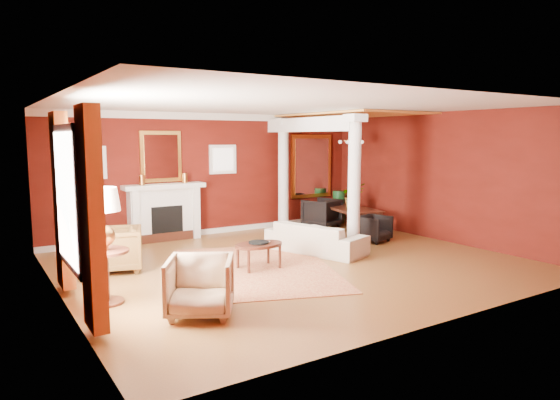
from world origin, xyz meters
TOP-DOWN VIEW (x-y plane):
  - ground at (0.00, 0.00)m, footprint 8.00×8.00m
  - room_shell at (0.00, 0.00)m, footprint 8.04×7.04m
  - fireplace at (-1.30, 3.32)m, footprint 1.85×0.42m
  - overmantel_mirror at (-1.30, 3.45)m, footprint 0.95×0.07m
  - flank_window_left at (-2.85, 3.46)m, footprint 0.70×0.07m
  - flank_window_right at (0.25, 3.46)m, footprint 0.70×0.07m
  - left_window at (-3.89, -0.60)m, footprint 0.21×2.55m
  - column_front at (1.70, 0.30)m, footprint 0.36×0.36m
  - column_back at (1.70, 3.00)m, footprint 0.36×0.36m
  - header_beam at (1.70, 1.90)m, footprint 0.30×3.20m
  - amber_ceiling at (2.85, 1.75)m, footprint 2.30×3.40m
  - dining_mirror at (2.90, 3.45)m, footprint 1.30×0.07m
  - chandelier at (2.90, 1.80)m, footprint 0.60×0.62m
  - crown_trim at (0.00, 3.46)m, footprint 8.00×0.08m
  - base_trim at (0.00, 3.46)m, footprint 8.00×0.08m
  - rug at (-0.82, 0.04)m, footprint 3.74×4.28m
  - sofa at (0.87, 0.50)m, footprint 1.25×2.15m
  - armchair_leopard at (-2.92, 1.22)m, footprint 0.99×1.02m
  - armchair_stripe at (-2.57, -1.60)m, footprint 1.12×1.10m
  - coffee_table at (-0.75, 0.00)m, footprint 0.91×0.91m
  - coffee_book at (-0.69, 0.00)m, footprint 0.13×0.10m
  - side_table at (-3.50, -0.46)m, footprint 0.66×0.66m
  - dining_table at (3.09, 1.93)m, footprint 0.87×1.71m
  - dining_chair_near at (2.61, 0.66)m, footprint 0.77×0.74m
  - dining_chair_far at (2.73, 2.75)m, footprint 0.99×0.96m
  - green_urn at (3.50, 3.00)m, footprint 0.38×0.38m
  - potted_plant at (3.07, 1.92)m, footprint 0.72×0.76m

SIDE VIEW (x-z plane):
  - ground at x=0.00m, z-range 0.00..0.00m
  - rug at x=-0.82m, z-range 0.00..0.01m
  - base_trim at x=0.00m, z-range 0.00..0.12m
  - dining_chair_near at x=2.61m, z-range 0.00..0.65m
  - green_urn at x=3.50m, z-range -0.10..0.80m
  - sofa at x=0.87m, z-range 0.00..0.81m
  - dining_chair_far at x=2.73m, z-range 0.00..0.82m
  - coffee_table at x=-0.75m, z-range 0.18..0.64m
  - armchair_leopard at x=-2.92m, z-range 0.00..0.85m
  - armchair_stripe at x=-2.57m, z-range 0.00..0.86m
  - dining_table at x=3.09m, z-range 0.00..0.91m
  - coffee_book at x=-0.69m, z-range 0.46..0.66m
  - fireplace at x=-1.30m, z-range 0.00..1.29m
  - side_table at x=-3.50m, z-range 0.30..1.95m
  - potted_plant at x=3.07m, z-range 0.91..1.41m
  - left_window at x=-3.89m, z-range 0.12..2.72m
  - column_front at x=1.70m, z-range 0.03..2.83m
  - column_back at x=1.70m, z-range 0.03..2.83m
  - dining_mirror at x=2.90m, z-range 0.70..2.40m
  - flank_window_left at x=-2.85m, z-range 1.45..2.15m
  - flank_window_right at x=0.25m, z-range 1.45..2.15m
  - overmantel_mirror at x=-1.30m, z-range 1.33..2.47m
  - room_shell at x=0.00m, z-range 0.56..3.48m
  - chandelier at x=2.90m, z-range 1.87..2.62m
  - header_beam at x=1.70m, z-range 2.46..2.78m
  - crown_trim at x=0.00m, z-range 2.74..2.90m
  - amber_ceiling at x=2.85m, z-range 2.85..2.89m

